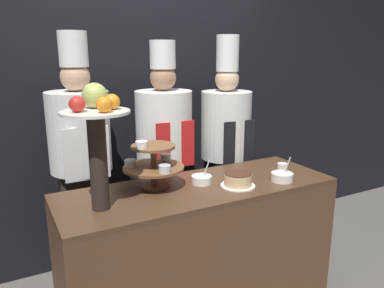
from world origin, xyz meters
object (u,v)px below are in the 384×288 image
object	(u,v)px
serving_bowl_near	(282,177)
cake_round	(238,180)
cup_white	(282,167)
chef_center_left	(164,150)
fruit_pedestal	(97,130)
serving_bowl_far	(202,179)
tiered_stand	(153,163)
chef_left	(81,158)
chef_center_right	(226,143)

from	to	relation	value
serving_bowl_near	cake_round	bearing A→B (deg)	170.57
cake_round	cup_white	bearing A→B (deg)	14.25
cup_white	chef_center_left	size ratio (longest dim) A/B	0.04
cake_round	fruit_pedestal	bearing A→B (deg)	174.73
serving_bowl_near	serving_bowl_far	bearing A→B (deg)	157.22
serving_bowl_far	chef_center_left	distance (m)	0.55
tiered_stand	fruit_pedestal	size ratio (longest dim) A/B	0.57
serving_bowl_far	chef_left	world-z (taller)	chef_left
fruit_pedestal	serving_bowl_near	bearing A→B (deg)	-6.41
cake_round	serving_bowl_near	bearing A→B (deg)	-9.43
chef_center_right	cake_round	bearing A→B (deg)	-117.42
serving_bowl_far	chef_left	size ratio (longest dim) A/B	0.08
serving_bowl_far	chef_left	bearing A→B (deg)	139.22
serving_bowl_far	chef_center_right	bearing A→B (deg)	45.52
cup_white	serving_bowl_near	xyz separation A→B (m)	(-0.15, -0.17, 0.00)
cup_white	serving_bowl_near	bearing A→B (deg)	-131.32
cup_white	chef_center_right	distance (m)	0.59
cake_round	chef_left	world-z (taller)	chef_left
fruit_pedestal	serving_bowl_far	xyz separation A→B (m)	(0.66, 0.08, -0.40)
fruit_pedestal	chef_left	size ratio (longest dim) A/B	0.36
fruit_pedestal	cup_white	xyz separation A→B (m)	(1.30, 0.04, -0.40)
cake_round	chef_center_right	size ratio (longest dim) A/B	0.12
fruit_pedestal	chef_center_left	bearing A→B (deg)	43.75
tiered_stand	chef_center_right	world-z (taller)	chef_center_right
tiered_stand	cup_white	distance (m)	0.95
serving_bowl_far	fruit_pedestal	bearing A→B (deg)	-173.55
chef_center_right	cup_white	bearing A→B (deg)	-80.33
fruit_pedestal	serving_bowl_far	bearing A→B (deg)	6.45
tiered_stand	cake_round	distance (m)	0.54
fruit_pedestal	cup_white	size ratio (longest dim) A/B	9.56
fruit_pedestal	cake_round	bearing A→B (deg)	-5.27
cup_white	serving_bowl_far	bearing A→B (deg)	176.83
serving_bowl_far	cup_white	bearing A→B (deg)	-3.17
cup_white	chef_center_right	size ratio (longest dim) A/B	0.04
chef_center_left	serving_bowl_near	bearing A→B (deg)	-56.24
cake_round	chef_center_right	xyz separation A→B (m)	(0.36, 0.70, 0.04)
serving_bowl_near	serving_bowl_far	world-z (taller)	serving_bowl_near
chef_left	tiered_stand	bearing A→B (deg)	-54.51
fruit_pedestal	chef_left	bearing A→B (deg)	87.19
cup_white	serving_bowl_far	size ratio (longest dim) A/B	0.45
fruit_pedestal	chef_center_right	size ratio (longest dim) A/B	0.36
fruit_pedestal	chef_left	xyz separation A→B (m)	(0.03, 0.62, -0.31)
tiered_stand	serving_bowl_far	size ratio (longest dim) A/B	2.45
cake_round	chef_left	distance (m)	1.07
fruit_pedestal	cup_white	world-z (taller)	fruit_pedestal
cup_white	chef_center_right	xyz separation A→B (m)	(-0.10, 0.58, 0.06)
cake_round	chef_left	size ratio (longest dim) A/B	0.12
tiered_stand	cake_round	xyz separation A→B (m)	(0.47, -0.23, -0.12)
serving_bowl_near	chef_center_right	distance (m)	0.75
fruit_pedestal	cake_round	size ratio (longest dim) A/B	3.06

